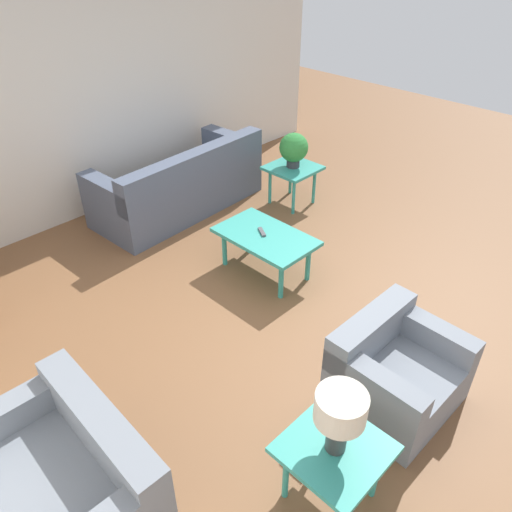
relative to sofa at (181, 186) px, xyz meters
name	(u,v)px	position (x,y,z in m)	size (l,w,h in m)	color
ground_plane	(290,309)	(-2.25, 0.52, -0.31)	(14.00, 14.00, 0.00)	brown
wall_right	(93,97)	(0.81, 0.52, 1.04)	(0.12, 7.20, 2.70)	silver
sofa	(181,186)	(0.00, 0.00, 0.00)	(1.02, 2.16, 0.84)	#4C566B
armchair	(394,371)	(-3.47, 0.76, -0.03)	(0.79, 0.89, 0.68)	slate
loveseat	(72,478)	(-2.53, 2.85, -0.04)	(1.25, 0.81, 0.68)	slate
coffee_table	(266,239)	(-1.66, 0.24, 0.08)	(0.99, 0.60, 0.45)	teal
side_table_plant	(293,172)	(-0.87, -1.08, 0.12)	(0.58, 0.58, 0.50)	teal
side_table_lamp	(334,454)	(-3.62, 1.72, 0.12)	(0.58, 0.58, 0.50)	teal
potted_plant	(294,148)	(-0.87, -1.08, 0.43)	(0.35, 0.35, 0.43)	#333338
table_lamp	(340,413)	(-3.62, 1.72, 0.50)	(0.30, 0.30, 0.45)	#333333
remote_control	(262,232)	(-1.61, 0.24, 0.15)	(0.16, 0.11, 0.02)	#4C4C51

